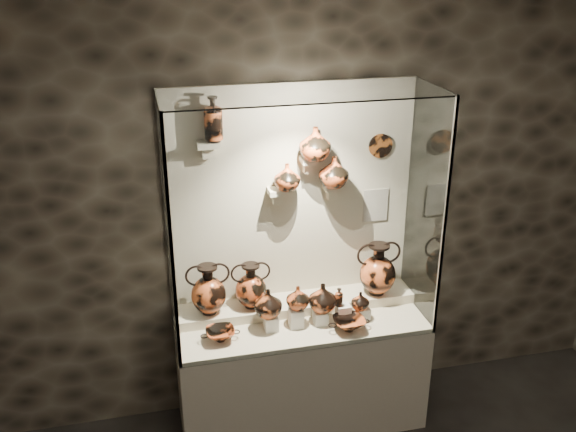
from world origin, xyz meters
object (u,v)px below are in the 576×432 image
object	(u,v)px
amphora_right	(378,269)
lekythos_small	(339,296)
amphora_left	(208,289)
kylix_left	(220,334)
ovoid_vase_c	(334,172)
amphora_mid	(251,285)
jug_a	(268,303)
jug_c	(323,297)
jug_b	(298,297)
ovoid_vase_b	(315,143)
kylix_right	(349,323)
ovoid_vase_a	(287,177)
jug_e	(360,301)
lekythos_tall	(213,117)

from	to	relation	value
amphora_right	lekythos_small	size ratio (longest dim) A/B	2.58
amphora_left	kylix_left	xyz separation A→B (m)	(0.04, -0.25, -0.20)
lekythos_small	ovoid_vase_c	xyz separation A→B (m)	(0.02, 0.24, 0.80)
amphora_mid	amphora_right	distance (m)	0.91
kylix_left	jug_a	bearing A→B (deg)	29.85
jug_c	kylix_left	bearing A→B (deg)	-174.63
jug_b	jug_c	size ratio (longest dim) A/B	0.82
lekythos_small	ovoid_vase_b	bearing A→B (deg)	128.86
amphora_right	ovoid_vase_b	size ratio (longest dim) A/B	1.77
jug_a	ovoid_vase_b	xyz separation A→B (m)	(0.37, 0.22, 1.00)
kylix_left	ovoid_vase_c	world-z (taller)	ovoid_vase_c
amphora_left	amphora_right	size ratio (longest dim) A/B	0.92
ovoid_vase_b	amphora_left	bearing A→B (deg)	-171.25
kylix_right	ovoid_vase_b	world-z (taller)	ovoid_vase_b
lekythos_small	ovoid_vase_b	xyz separation A→B (m)	(-0.12, 0.24, 1.00)
jug_c	amphora_mid	bearing A→B (deg)	156.85
amphora_right	ovoid_vase_a	xyz separation A→B (m)	(-0.64, 0.07, 0.72)
amphora_left	kylix_left	size ratio (longest dim) A/B	1.45
jug_b	ovoid_vase_a	distance (m)	0.80
jug_a	jug_e	distance (m)	0.63
amphora_mid	kylix_left	world-z (taller)	amphora_mid
jug_e	ovoid_vase_a	distance (m)	0.98
jug_e	ovoid_vase_c	distance (m)	0.89
kylix_left	lekythos_tall	size ratio (longest dim) A/B	0.77
jug_c	ovoid_vase_b	distance (m)	1.03
kylix_left	ovoid_vase_b	distance (m)	1.37
amphora_left	ovoid_vase_c	distance (m)	1.14
amphora_right	jug_e	bearing A→B (deg)	-142.59
amphora_mid	ovoid_vase_a	size ratio (longest dim) A/B	1.80
lekythos_tall	ovoid_vase_c	distance (m)	0.87
amphora_right	kylix_right	size ratio (longest dim) A/B	1.42
jug_c	ovoid_vase_a	distance (m)	0.84
kylix_right	ovoid_vase_b	size ratio (longest dim) A/B	1.25
kylix_left	kylix_right	xyz separation A→B (m)	(0.85, -0.08, 0.01)
jug_e	kylix_right	bearing A→B (deg)	-123.38
ovoid_vase_c	ovoid_vase_a	bearing A→B (deg)	164.33
jug_a	jug_e	xyz separation A→B (m)	(0.63, -0.03, -0.05)
jug_c	kylix_right	distance (m)	0.24
ovoid_vase_a	ovoid_vase_c	world-z (taller)	ovoid_vase_c
jug_a	ovoid_vase_c	bearing A→B (deg)	-0.21
amphora_right	jug_a	xyz separation A→B (m)	(-0.83, -0.17, -0.06)
amphora_left	lekythos_small	world-z (taller)	amphora_left
jug_b	lekythos_tall	xyz separation A→B (m)	(-0.48, 0.26, 1.18)
kylix_right	jug_c	bearing A→B (deg)	119.82
ovoid_vase_a	amphora_right	bearing A→B (deg)	7.73
jug_c	lekythos_small	size ratio (longest dim) A/B	1.34
ovoid_vase_c	ovoid_vase_b	bearing A→B (deg)	168.47
jug_e	amphora_mid	bearing A→B (deg)	174.67
amphora_left	ovoid_vase_a	bearing A→B (deg)	-16.71
jug_a	kylix_left	bearing A→B (deg)	166.19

